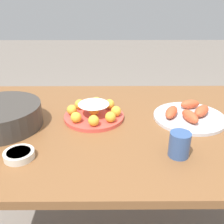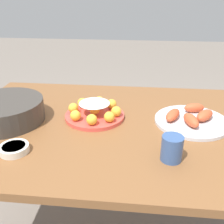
{
  "view_description": "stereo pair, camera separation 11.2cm",
  "coord_description": "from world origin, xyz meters",
  "px_view_note": "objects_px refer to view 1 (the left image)",
  "views": [
    {
      "loc": [
        0.09,
        1.0,
        1.23
      ],
      "look_at": [
        0.08,
        -0.02,
        0.75
      ],
      "focal_mm": 42.0,
      "sensor_mm": 36.0,
      "label": 1
    },
    {
      "loc": [
        -0.03,
        0.99,
        1.23
      ],
      "look_at": [
        0.08,
        -0.02,
        0.75
      ],
      "focal_mm": 42.0,
      "sensor_mm": 36.0,
      "label": 2
    }
  ],
  "objects_px": {
    "serving_bowl": "(0,115)",
    "cup_far": "(179,144)",
    "cake_plate": "(94,113)",
    "sauce_bowl": "(19,154)",
    "seafood_platter": "(189,115)",
    "dining_table": "(130,139)"
  },
  "relations": [
    {
      "from": "serving_bowl",
      "to": "cup_far",
      "type": "relative_size",
      "value": 3.77
    },
    {
      "from": "cake_plate",
      "to": "cup_far",
      "type": "bearing_deg",
      "value": 136.81
    },
    {
      "from": "sauce_bowl",
      "to": "cup_far",
      "type": "xyz_separation_m",
      "value": [
        -0.54,
        -0.01,
        0.03
      ]
    },
    {
      "from": "cake_plate",
      "to": "seafood_platter",
      "type": "height_order",
      "value": "cake_plate"
    },
    {
      "from": "sauce_bowl",
      "to": "cake_plate",
      "type": "bearing_deg",
      "value": -128.61
    },
    {
      "from": "sauce_bowl",
      "to": "seafood_platter",
      "type": "distance_m",
      "value": 0.72
    },
    {
      "from": "dining_table",
      "to": "sauce_bowl",
      "type": "height_order",
      "value": "sauce_bowl"
    },
    {
      "from": "dining_table",
      "to": "cake_plate",
      "type": "xyz_separation_m",
      "value": [
        0.16,
        -0.04,
        0.11
      ]
    },
    {
      "from": "dining_table",
      "to": "seafood_platter",
      "type": "bearing_deg",
      "value": -172.6
    },
    {
      "from": "sauce_bowl",
      "to": "seafood_platter",
      "type": "bearing_deg",
      "value": -156.01
    },
    {
      "from": "seafood_platter",
      "to": "cup_far",
      "type": "xyz_separation_m",
      "value": [
        0.11,
        0.28,
        0.03
      ]
    },
    {
      "from": "dining_table",
      "to": "seafood_platter",
      "type": "relative_size",
      "value": 4.84
    },
    {
      "from": "dining_table",
      "to": "seafood_platter",
      "type": "distance_m",
      "value": 0.28
    },
    {
      "from": "dining_table",
      "to": "cup_far",
      "type": "bearing_deg",
      "value": 120.83
    },
    {
      "from": "cake_plate",
      "to": "sauce_bowl",
      "type": "height_order",
      "value": "cake_plate"
    },
    {
      "from": "cup_far",
      "to": "sauce_bowl",
      "type": "bearing_deg",
      "value": 1.16
    },
    {
      "from": "dining_table",
      "to": "sauce_bowl",
      "type": "relative_size",
      "value": 14.65
    },
    {
      "from": "dining_table",
      "to": "cake_plate",
      "type": "distance_m",
      "value": 0.2
    },
    {
      "from": "sauce_bowl",
      "to": "cup_far",
      "type": "relative_size",
      "value": 1.16
    },
    {
      "from": "dining_table",
      "to": "sauce_bowl",
      "type": "xyz_separation_m",
      "value": [
        0.4,
        0.26,
        0.1
      ]
    },
    {
      "from": "serving_bowl",
      "to": "cake_plate",
      "type": "bearing_deg",
      "value": -169.53
    },
    {
      "from": "cake_plate",
      "to": "serving_bowl",
      "type": "relative_size",
      "value": 0.79
    }
  ]
}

